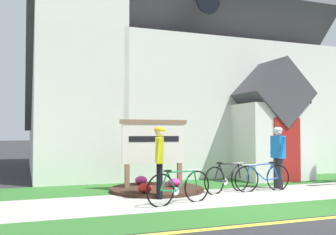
% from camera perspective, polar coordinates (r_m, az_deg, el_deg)
% --- Properties ---
extents(ground, '(140.00, 140.00, 0.00)m').
position_cam_1_polar(ground, '(12.30, 4.39, -9.79)').
color(ground, '#2B2B2D').
extents(sidewalk_slab, '(32.00, 2.43, 0.01)m').
position_cam_1_polar(sidewalk_slab, '(10.72, 14.35, -10.83)').
color(sidewalk_slab, '#A8A59E').
rests_on(sidewalk_slab, ground).
extents(grass_verge, '(32.00, 1.44, 0.01)m').
position_cam_1_polar(grass_verge, '(9.22, 21.36, -12.20)').
color(grass_verge, '#2D6628').
rests_on(grass_verge, ground).
extents(church_lawn, '(24.00, 2.26, 0.01)m').
position_cam_1_polar(church_lawn, '(12.71, 8.25, -9.50)').
color(church_lawn, '#2D6628').
rests_on(church_lawn, ground).
extents(church_building, '(12.05, 11.71, 13.48)m').
position_cam_1_polar(church_building, '(18.01, -1.65, 8.17)').
color(church_building, silver).
rests_on(church_building, ground).
extents(church_sign, '(1.95, 0.22, 1.99)m').
position_cam_1_polar(church_sign, '(11.04, -2.09, -3.91)').
color(church_sign, '#7F6047').
rests_on(church_sign, ground).
extents(flower_bed, '(2.59, 2.59, 0.34)m').
position_cam_1_polar(flower_bed, '(10.89, -1.71, -10.41)').
color(flower_bed, '#382319').
rests_on(flower_bed, ground).
extents(bicycle_black, '(1.74, 0.08, 0.83)m').
position_cam_1_polar(bicycle_black, '(11.14, 13.75, -8.55)').
color(bicycle_black, black).
rests_on(bicycle_black, ground).
extents(bicycle_green, '(1.73, 0.52, 0.82)m').
position_cam_1_polar(bicycle_green, '(8.93, 1.65, -10.20)').
color(bicycle_green, black).
rests_on(bicycle_green, ground).
extents(bicycle_yellow, '(1.69, 0.61, 0.86)m').
position_cam_1_polar(bicycle_yellow, '(10.72, 8.74, -8.81)').
color(bicycle_yellow, black).
rests_on(bicycle_yellow, ground).
extents(cyclist_in_green_jersey, '(0.37, 0.72, 1.77)m').
position_cam_1_polar(cyclist_in_green_jersey, '(9.55, -1.25, -5.66)').
color(cyclist_in_green_jersey, black).
rests_on(cyclist_in_green_jersey, ground).
extents(cyclist_in_white_jersey, '(0.30, 0.80, 1.78)m').
position_cam_1_polar(cyclist_in_white_jersey, '(11.74, 15.85, -4.87)').
color(cyclist_in_white_jersey, '#2D2D33').
rests_on(cyclist_in_white_jersey, ground).
extents(roadside_conifer, '(3.37, 3.37, 7.10)m').
position_cam_1_polar(roadside_conifer, '(22.28, 18.89, 5.77)').
color(roadside_conifer, '#4C3823').
rests_on(roadside_conifer, ground).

